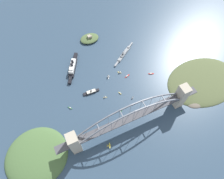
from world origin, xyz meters
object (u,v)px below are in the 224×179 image
harbor_ferry_steamer (91,92)px  small_boat_0 (151,74)px  seaplane_taxiing_near_bridge (109,146)px  small_boat_1 (122,110)px  ocean_liner (73,67)px  small_boat_3 (120,72)px  small_boat_2 (108,76)px  small_boat_5 (120,93)px  fort_island_mid_harbor (89,38)px  small_boat_4 (133,97)px  harbor_arch_bridge (131,118)px  channel_marker_buoy (133,105)px  small_boat_8 (105,97)px  small_boat_7 (70,108)px  naval_cruiser (124,54)px  small_boat_6 (127,76)px

harbor_ferry_steamer → small_boat_0: size_ratio=2.93×
seaplane_taxiing_near_bridge → small_boat_1: bearing=46.3°
ocean_liner → small_boat_3: 105.38m
small_boat_2 → small_boat_5: bearing=-83.9°
fort_island_mid_harbor → small_boat_4: size_ratio=5.83×
harbor_arch_bridge → channel_marker_buoy: (24.70, 33.49, -32.21)m
small_boat_8 → small_boat_1: bearing=-65.8°
small_boat_5 → small_boat_7: (-105.30, 11.27, 0.09)m
small_boat_1 → small_boat_2: bearing=83.9°
small_boat_4 → small_boat_5: small_boat_4 is taller
small_boat_4 → small_boat_2: bearing=108.7°
seaplane_taxiing_near_bridge → small_boat_8: 99.70m
harbor_ferry_steamer → fort_island_mid_harbor: bearing=69.8°
fort_island_mid_harbor → small_boat_4: (20.20, -189.21, -0.43)m
fort_island_mid_harbor → small_boat_0: 174.82m
seaplane_taxiing_near_bridge → small_boat_3: (87.60, 137.28, 2.05)m
channel_marker_buoy → seaplane_taxiing_near_bridge: bearing=-144.5°
harbor_ferry_steamer → small_boat_2: 53.06m
small_boat_3 → small_boat_5: 52.61m
naval_cruiser → small_boat_4: 115.88m
ocean_liner → small_boat_0: 174.23m
harbor_ferry_steamer → small_boat_7: 53.80m
ocean_liner → small_boat_7: bearing=-112.5°
harbor_arch_bridge → small_boat_3: bearing=72.9°
seaplane_taxiing_near_bridge → small_boat_7: (-40.19, 101.08, -0.99)m
small_boat_5 → channel_marker_buoy: size_ratio=2.69×
naval_cruiser → fort_island_mid_harbor: naval_cruiser is taller
small_boat_4 → channel_marker_buoy: 15.99m
small_boat_6 → small_boat_7: bearing=-171.4°
small_boat_5 → small_boat_7: 105.90m
small_boat_7 → channel_marker_buoy: bearing=-21.7°
small_boat_5 → small_boat_2: bearing=96.1°
fort_island_mid_harbor → small_boat_3: (24.50, -120.85, -0.11)m
small_boat_2 → small_boat_7: (-100.16, -36.59, -3.90)m
harbor_ferry_steamer → channel_marker_buoy: (65.36, -62.24, -1.25)m
naval_cruiser → small_boat_0: naval_cruiser is taller
harbor_arch_bridge → small_boat_8: size_ratio=35.14×
fort_island_mid_harbor → small_boat_1: fort_island_mid_harbor is taller
naval_cruiser → seaplane_taxiing_near_bridge: (-118.10, -179.45, -0.84)m
small_boat_4 → small_boat_1: bearing=-154.3°
small_boat_6 → small_boat_1: bearing=-124.5°
small_boat_0 → small_boat_8: 116.84m
harbor_ferry_steamer → small_boat_1: (39.79, -63.49, -1.43)m
small_boat_7 → small_boat_1: bearing=-27.6°
small_boat_5 → small_boat_6: size_ratio=0.61×
small_boat_0 → small_boat_4: small_boat_4 is taller
small_boat_6 → small_boat_7: 139.89m
fort_island_mid_harbor → harbor_arch_bridge: bearing=-92.7°
small_boat_1 → seaplane_taxiing_near_bridge: bearing=-133.7°
small_boat_3 → small_boat_4: size_ratio=1.10×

